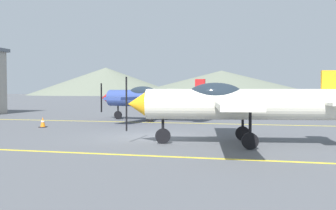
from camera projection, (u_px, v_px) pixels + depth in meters
name	position (u px, v px, depth m)	size (l,w,h in m)	color
ground_plane	(151.00, 137.00, 16.50)	(400.00, 400.00, 0.00)	#54565B
apron_line_near	(112.00, 154.00, 12.04)	(80.00, 0.16, 0.01)	yellow
apron_line_far	(183.00, 123.00, 23.65)	(80.00, 0.16, 0.01)	yellow
airplane_near	(232.00, 103.00, 14.19)	(8.23, 9.44, 2.82)	silver
airplane_mid	(151.00, 98.00, 25.72)	(8.25, 9.42, 2.82)	#33478C
traffic_cone_front	(43.00, 122.00, 20.90)	(0.36, 0.36, 0.59)	black
hill_left	(106.00, 81.00, 181.01)	(74.04, 74.04, 13.29)	slate
hill_centerleft	(221.00, 84.00, 128.54)	(70.81, 70.81, 9.00)	slate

